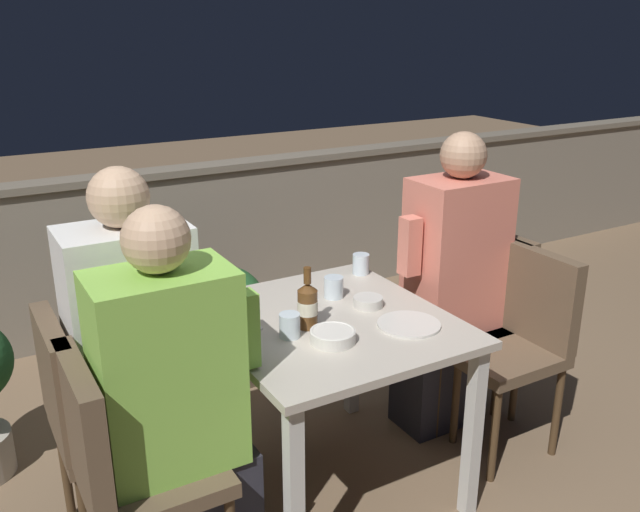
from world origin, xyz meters
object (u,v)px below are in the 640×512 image
chair_left_near (121,458)px  chair_right_near (518,330)px  person_coral_top (449,284)px  beer_bottle (308,305)px  chair_left_far (91,409)px  person_green_blouse (181,407)px  chair_right_far (479,305)px  person_white_polo (144,358)px

chair_left_near → chair_right_near: 1.64m
person_coral_top → beer_bottle: person_coral_top is taller
chair_left_far → chair_left_near: bearing=-87.2°
beer_bottle → person_coral_top: bearing=11.8°
person_green_blouse → beer_bottle: size_ratio=5.64×
beer_bottle → chair_right_far: bearing=9.5°
chair_right_near → person_coral_top: bearing=117.9°
chair_left_far → chair_right_far: bearing=0.3°
chair_right_near → chair_right_far: same height
chair_left_near → person_green_blouse: person_green_blouse is taller
person_white_polo → chair_right_near: person_white_polo is taller
chair_left_near → beer_bottle: bearing=12.8°
person_green_blouse → chair_right_far: (1.49, 0.32, -0.11)m
person_green_blouse → beer_bottle: 0.57m
person_coral_top → person_white_polo: bearing=-179.6°
beer_bottle → person_white_polo: bearing=164.2°
beer_bottle → chair_left_far: bearing=168.2°
person_white_polo → beer_bottle: person_white_polo is taller
chair_left_far → chair_right_far: same height
person_green_blouse → chair_right_near: bearing=2.0°
chair_left_far → person_coral_top: (1.51, 0.01, 0.14)m
chair_left_near → beer_bottle: 0.78m
chair_left_near → person_green_blouse: bearing=0.0°
person_green_blouse → chair_left_far: bearing=123.0°
person_white_polo → beer_bottle: size_ratio=5.86×
chair_right_near → person_green_blouse: bearing=-178.0°
chair_left_near → chair_right_far: size_ratio=1.00×
person_white_polo → person_coral_top: 1.32m
person_green_blouse → chair_left_far: 0.39m
chair_right_near → beer_bottle: beer_bottle is taller
chair_left_near → person_white_polo: size_ratio=0.65×
chair_left_far → person_coral_top: bearing=0.4°
chair_left_near → beer_bottle: (0.71, 0.16, 0.27)m
person_green_blouse → person_coral_top: size_ratio=0.96×
person_coral_top → person_green_blouse: bearing=-166.0°
person_green_blouse → person_coral_top: person_coral_top is taller
chair_left_near → chair_right_far: 1.71m
chair_right_near → beer_bottle: 0.97m
chair_left_far → chair_right_far: 1.70m
chair_right_near → person_coral_top: (-0.15, 0.27, 0.14)m
chair_left_far → chair_right_near: size_ratio=1.00×
person_green_blouse → chair_right_near: size_ratio=1.49×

